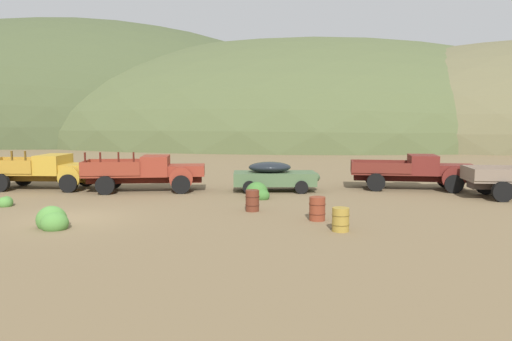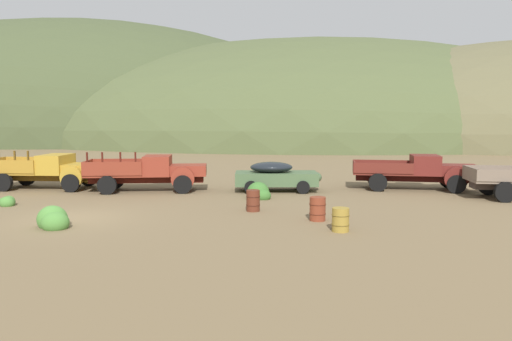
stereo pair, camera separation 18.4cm
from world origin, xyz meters
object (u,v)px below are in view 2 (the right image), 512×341
(truck_mustard, at_px, (53,171))
(truck_oxblood, at_px, (422,172))
(car_weathered_green, at_px, (278,176))
(oil_drum_by_truck, at_px, (252,201))
(truck_rust_red, at_px, (154,172))
(oil_drum_spare, at_px, (339,220))
(oil_drum_foreground, at_px, (316,209))

(truck_mustard, xyz_separation_m, truck_oxblood, (20.10, -0.43, -0.01))
(truck_mustard, bearing_deg, car_weathered_green, 0.20)
(car_weathered_green, distance_m, truck_oxblood, 7.85)
(oil_drum_by_truck, bearing_deg, truck_oxblood, 33.53)
(car_weathered_green, bearing_deg, truck_rust_red, 179.35)
(truck_oxblood, distance_m, oil_drum_spare, 11.53)
(truck_mustard, bearing_deg, truck_oxblood, 3.11)
(car_weathered_green, relative_size, oil_drum_foreground, 5.04)
(truck_rust_red, height_order, oil_drum_by_truck, truck_rust_red)
(oil_drum_by_truck, bearing_deg, oil_drum_spare, -50.46)
(truck_oxblood, height_order, oil_drum_spare, truck_oxblood)
(truck_rust_red, distance_m, car_weathered_green, 6.55)
(truck_mustard, relative_size, truck_oxblood, 0.93)
(oil_drum_foreground, bearing_deg, oil_drum_spare, -72.36)
(car_weathered_green, distance_m, oil_drum_foreground, 7.60)
(truck_rust_red, bearing_deg, car_weathered_green, -4.69)
(truck_mustard, bearing_deg, truck_rust_red, -4.15)
(oil_drum_spare, xyz_separation_m, oil_drum_by_truck, (-3.05, 3.69, 0.03))
(oil_drum_spare, bearing_deg, truck_mustard, 143.95)
(oil_drum_foreground, bearing_deg, truck_oxblood, 49.98)
(car_weathered_green, distance_m, oil_drum_by_truck, 5.77)
(car_weathered_green, bearing_deg, oil_drum_foreground, -81.64)
(car_weathered_green, xyz_separation_m, oil_drum_by_truck, (-1.33, -5.61, -0.37))
(car_weathered_green, height_order, oil_drum_spare, car_weathered_green)
(truck_mustard, relative_size, oil_drum_by_truck, 6.94)
(oil_drum_spare, height_order, oil_drum_by_truck, oil_drum_by_truck)
(truck_mustard, relative_size, truck_rust_red, 0.97)
(oil_drum_spare, bearing_deg, oil_drum_foreground, 107.64)
(car_weathered_green, height_order, oil_drum_by_truck, car_weathered_green)
(oil_drum_spare, bearing_deg, oil_drum_by_truck, 129.54)
(oil_drum_spare, bearing_deg, truck_oxblood, 57.94)
(truck_rust_red, bearing_deg, oil_drum_foreground, -48.79)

